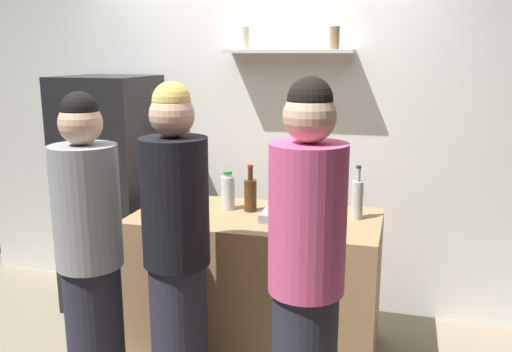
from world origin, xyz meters
TOP-DOWN VIEW (x-y plane):
  - back_wall_assembly at (0.00, 1.25)m, footprint 4.80×0.32m
  - refrigerator at (-1.03, 0.85)m, footprint 0.62×0.66m
  - counter at (0.18, 0.48)m, footprint 1.52×0.73m
  - baking_pan at (0.40, 0.45)m, footprint 0.34×0.24m
  - utensil_holder at (-0.49, 0.48)m, footprint 0.10×0.10m
  - wine_bottle_amber_glass at (0.12, 0.57)m, footprint 0.08×0.08m
  - wine_bottle_pale_glass at (0.78, 0.58)m, footprint 0.07×0.07m
  - water_bottle_plastic at (-0.03, 0.57)m, footprint 0.09×0.09m
  - person_pink_top at (0.65, -0.38)m, footprint 0.34×0.34m
  - person_blonde at (-0.05, -0.20)m, footprint 0.34×0.34m
  - person_grey_hoodie at (-0.50, -0.29)m, footprint 0.34×0.34m

SIDE VIEW (x-z plane):
  - counter at x=0.18m, z-range 0.00..0.89m
  - person_grey_hoodie at x=-0.50m, z-range -0.01..1.68m
  - refrigerator at x=-1.03m, z-range 0.00..1.71m
  - person_blonde at x=-0.05m, z-range 0.00..1.74m
  - person_pink_top at x=0.65m, z-range 0.00..1.78m
  - baking_pan at x=0.40m, z-range 0.89..0.94m
  - utensil_holder at x=-0.49m, z-range 0.84..1.06m
  - wine_bottle_amber_glass at x=0.12m, z-range 0.85..1.15m
  - water_bottle_plastic at x=-0.03m, z-range 0.88..1.13m
  - wine_bottle_pale_glass at x=0.78m, z-range 0.85..1.18m
  - back_wall_assembly at x=0.00m, z-range 0.00..2.60m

